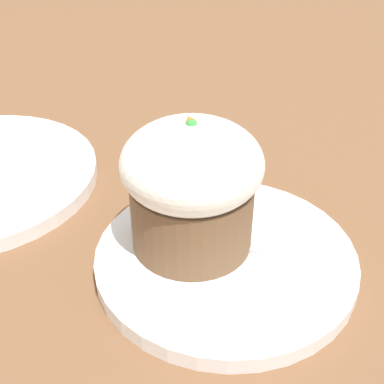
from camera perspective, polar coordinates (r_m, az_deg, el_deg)
name	(u,v)px	position (r m, az deg, el deg)	size (l,w,h in m)	color
ground_plane	(225,266)	(0.43, 3.56, -7.83)	(4.00, 4.00, 0.00)	brown
dessert_plate	(226,259)	(0.43, 3.60, -7.15)	(0.21, 0.21, 0.01)	white
carrot_cake	(192,185)	(0.40, 0.00, 0.76)	(0.11, 0.11, 0.11)	brown
spoon	(226,242)	(0.43, 3.64, -5.36)	(0.07, 0.12, 0.01)	#B7B7BC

